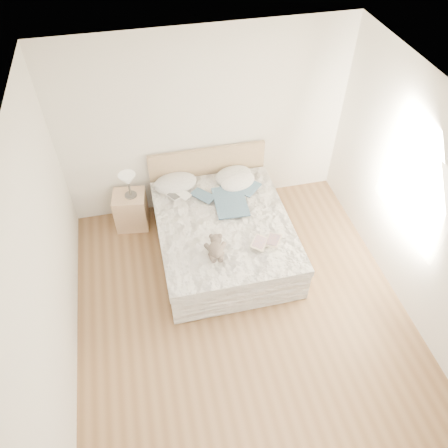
# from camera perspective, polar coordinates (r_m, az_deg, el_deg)

# --- Properties ---
(floor) EXTENTS (4.00, 4.50, 0.00)m
(floor) POSITION_cam_1_polar(r_m,az_deg,el_deg) (5.49, 2.63, -12.22)
(floor) COLOR brown
(floor) RESTS_ON ground
(ceiling) EXTENTS (4.00, 4.50, 0.00)m
(ceiling) POSITION_cam_1_polar(r_m,az_deg,el_deg) (3.52, 4.11, 11.95)
(ceiling) COLOR white
(ceiling) RESTS_ON ground
(wall_back) EXTENTS (4.00, 0.02, 2.70)m
(wall_back) POSITION_cam_1_polar(r_m,az_deg,el_deg) (6.09, -2.47, 12.78)
(wall_back) COLOR white
(wall_back) RESTS_ON ground
(wall_left) EXTENTS (0.02, 4.50, 2.70)m
(wall_left) POSITION_cam_1_polar(r_m,az_deg,el_deg) (4.46, -22.61, -6.89)
(wall_left) COLOR white
(wall_left) RESTS_ON ground
(wall_right) EXTENTS (0.02, 4.50, 2.70)m
(wall_right) POSITION_cam_1_polar(r_m,az_deg,el_deg) (5.20, 24.98, 1.13)
(wall_right) COLOR white
(wall_right) RESTS_ON ground
(window) EXTENTS (0.02, 1.30, 1.10)m
(window) POSITION_cam_1_polar(r_m,az_deg,el_deg) (5.30, 23.60, 4.10)
(window) COLOR white
(window) RESTS_ON wall_right
(bed) EXTENTS (1.72, 2.14, 1.00)m
(bed) POSITION_cam_1_polar(r_m,az_deg,el_deg) (5.96, -0.19, -1.15)
(bed) COLOR tan
(bed) RESTS_ON floor
(nightstand) EXTENTS (0.50, 0.46, 0.56)m
(nightstand) POSITION_cam_1_polar(r_m,az_deg,el_deg) (6.46, -12.04, 1.80)
(nightstand) COLOR tan
(nightstand) RESTS_ON floor
(table_lamp) EXTENTS (0.29, 0.29, 0.37)m
(table_lamp) POSITION_cam_1_polar(r_m,az_deg,el_deg) (6.09, -12.44, 5.52)
(table_lamp) COLOR #504B46
(table_lamp) RESTS_ON nightstand
(pillow_left) EXTENTS (0.68, 0.52, 0.19)m
(pillow_left) POSITION_cam_1_polar(r_m,az_deg,el_deg) (6.25, -6.38, 5.35)
(pillow_left) COLOR silver
(pillow_left) RESTS_ON bed
(pillow_middle) EXTENTS (0.66, 0.55, 0.17)m
(pillow_middle) POSITION_cam_1_polar(r_m,az_deg,el_deg) (6.34, 1.20, 6.35)
(pillow_middle) COLOR silver
(pillow_middle) RESTS_ON bed
(pillow_right) EXTENTS (0.63, 0.55, 0.16)m
(pillow_right) POSITION_cam_1_polar(r_m,az_deg,el_deg) (6.24, 1.80, 5.56)
(pillow_right) COLOR white
(pillow_right) RESTS_ON bed
(blouse) EXTENTS (0.71, 0.75, 0.03)m
(blouse) POSITION_cam_1_polar(r_m,az_deg,el_deg) (5.93, 0.83, 2.95)
(blouse) COLOR #2E4A61
(blouse) RESTS_ON bed
(photo_book) EXTENTS (0.35, 0.33, 0.02)m
(photo_book) POSITION_cam_1_polar(r_m,az_deg,el_deg) (6.05, -5.93, 3.67)
(photo_book) COLOR white
(photo_book) RESTS_ON bed
(childrens_book) EXTENTS (0.44, 0.41, 0.02)m
(childrens_book) POSITION_cam_1_polar(r_m,az_deg,el_deg) (5.44, 5.55, -2.32)
(childrens_book) COLOR beige
(childrens_book) RESTS_ON bed
(teddy_bear) EXTENTS (0.27, 0.36, 0.18)m
(teddy_bear) POSITION_cam_1_polar(r_m,az_deg,el_deg) (5.26, -1.09, -3.90)
(teddy_bear) COLOR #65574D
(teddy_bear) RESTS_ON bed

